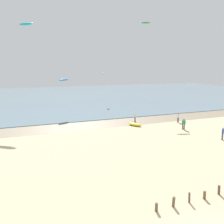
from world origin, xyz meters
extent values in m
cube|color=gray|center=(0.00, 26.76, 0.00)|extent=(120.00, 5.27, 0.01)
cube|color=slate|center=(0.00, 64.39, 0.05)|extent=(160.00, 70.00, 0.10)
cylinder|color=brown|center=(-1.59, 3.74, 0.30)|extent=(0.21, 0.21, 0.60)
cylinder|color=brown|center=(-0.21, 3.76, 0.37)|extent=(0.20, 0.22, 0.75)
cylinder|color=brown|center=(1.13, 3.78, 0.39)|extent=(0.17, 0.17, 0.78)
cylinder|color=brown|center=(2.48, 3.77, 0.31)|extent=(0.21, 0.21, 0.62)
cylinder|color=brown|center=(3.95, 3.88, 0.36)|extent=(0.20, 0.20, 0.74)
cylinder|color=#383842|center=(14.39, 13.70, 0.44)|extent=(0.16, 0.16, 0.88)
cylinder|color=#383842|center=(14.25, 13.53, 0.44)|extent=(0.16, 0.16, 0.88)
cube|color=#2D4CA5|center=(14.32, 13.62, 1.18)|extent=(0.40, 0.42, 0.60)
sphere|color=tan|center=(14.32, 13.62, 1.60)|extent=(0.22, 0.22, 0.22)
cylinder|color=#2D4CA5|center=(14.48, 13.80, 1.13)|extent=(0.09, 0.09, 0.52)
cylinder|color=#2D4CA5|center=(14.17, 13.43, 1.13)|extent=(0.09, 0.09, 0.52)
cylinder|color=#4C4C56|center=(14.54, 23.47, 0.44)|extent=(0.16, 0.16, 0.88)
cylinder|color=#4C4C56|center=(14.35, 23.37, 0.44)|extent=(0.16, 0.16, 0.88)
cube|color=white|center=(14.45, 23.42, 1.18)|extent=(0.42, 0.36, 0.60)
sphere|color=brown|center=(14.45, 23.42, 1.60)|extent=(0.22, 0.22, 0.22)
cylinder|color=white|center=(14.66, 23.53, 1.13)|extent=(0.09, 0.09, 0.52)
cylinder|color=white|center=(14.23, 23.31, 1.13)|extent=(0.09, 0.09, 0.52)
cylinder|color=#4C4C56|center=(7.42, 26.16, 0.44)|extent=(0.16, 0.16, 0.88)
cylinder|color=#4C4C56|center=(7.56, 26.33, 0.44)|extent=(0.16, 0.16, 0.88)
cube|color=white|center=(7.49, 26.24, 1.18)|extent=(0.40, 0.42, 0.60)
sphere|color=beige|center=(7.49, 26.24, 1.60)|extent=(0.22, 0.22, 0.22)
cylinder|color=white|center=(7.34, 26.06, 1.13)|extent=(0.09, 0.09, 0.52)
cylinder|color=white|center=(7.64, 26.43, 1.13)|extent=(0.09, 0.09, 0.52)
cylinder|color=#232328|center=(12.66, 19.40, 0.44)|extent=(0.16, 0.16, 0.88)
cylinder|color=#232328|center=(12.52, 19.57, 0.44)|extent=(0.16, 0.16, 0.88)
cube|color=#338C4C|center=(12.59, 19.48, 1.18)|extent=(0.40, 0.42, 0.60)
sphere|color=brown|center=(12.59, 19.48, 1.60)|extent=(0.22, 0.22, 0.22)
cylinder|color=#338C4C|center=(12.74, 19.29, 1.13)|extent=(0.09, 0.09, 0.52)
cylinder|color=#338C4C|center=(12.44, 19.67, 1.13)|extent=(0.09, 0.09, 0.52)
ellipsoid|color=yellow|center=(6.35, 23.86, 0.24)|extent=(2.10, 2.49, 0.49)
ellipsoid|color=#19B2B7|center=(7.93, 46.30, 7.89)|extent=(1.14, 2.06, 0.33)
ellipsoid|color=green|center=(14.36, 36.52, 18.77)|extent=(2.27, 1.30, 0.61)
ellipsoid|color=#19B2B7|center=(-9.55, 37.81, 17.30)|extent=(3.01, 2.57, 0.74)
ellipsoid|color=#2384D1|center=(-3.40, 36.29, 7.02)|extent=(2.33, 1.69, 0.55)
camera|label=1|loc=(-8.75, -7.53, 9.59)|focal=34.85mm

